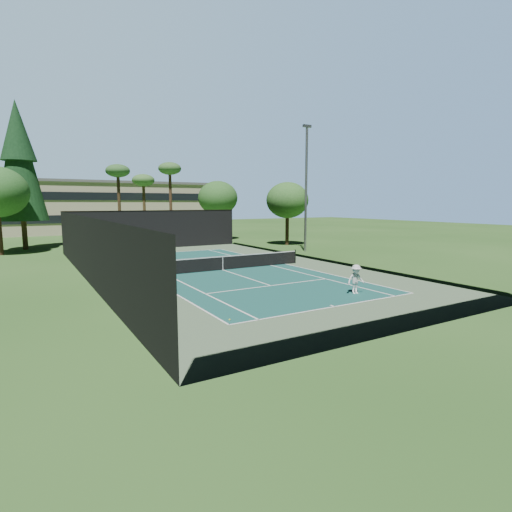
% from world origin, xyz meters
% --- Properties ---
extents(ground, '(160.00, 160.00, 0.00)m').
position_xyz_m(ground, '(0.00, 0.00, 0.00)').
color(ground, '#2D5821').
rests_on(ground, ground).
extents(apron_slab, '(18.00, 32.00, 0.01)m').
position_xyz_m(apron_slab, '(0.00, 0.00, 0.01)').
color(apron_slab, '#54704E').
rests_on(apron_slab, ground).
extents(court_surface, '(10.97, 23.77, 0.01)m').
position_xyz_m(court_surface, '(0.00, 0.00, 0.01)').
color(court_surface, '#19534C').
rests_on(court_surface, ground).
extents(court_lines, '(11.07, 23.87, 0.01)m').
position_xyz_m(court_lines, '(0.00, 0.00, 0.02)').
color(court_lines, white).
rests_on(court_lines, ground).
extents(tennis_net, '(12.90, 0.10, 1.10)m').
position_xyz_m(tennis_net, '(0.00, 0.00, 0.56)').
color(tennis_net, black).
rests_on(tennis_net, ground).
extents(fence, '(18.04, 32.05, 4.03)m').
position_xyz_m(fence, '(0.00, 0.06, 2.01)').
color(fence, black).
rests_on(fence, ground).
extents(player, '(1.09, 0.73, 1.56)m').
position_xyz_m(player, '(2.80, -10.36, 0.78)').
color(player, white).
rests_on(player, ground).
extents(tennis_ball_a, '(0.08, 0.08, 0.08)m').
position_xyz_m(tennis_ball_a, '(-5.18, -11.34, 0.04)').
color(tennis_ball_a, '#D6E734').
rests_on(tennis_ball_a, ground).
extents(tennis_ball_b, '(0.06, 0.06, 0.06)m').
position_xyz_m(tennis_ball_b, '(-1.17, 4.16, 0.03)').
color(tennis_ball_b, '#B2D22F').
rests_on(tennis_ball_b, ground).
extents(tennis_ball_c, '(0.07, 0.07, 0.07)m').
position_xyz_m(tennis_ball_c, '(1.19, 2.97, 0.04)').
color(tennis_ball_c, yellow).
rests_on(tennis_ball_c, ground).
extents(tennis_ball_d, '(0.07, 0.07, 0.07)m').
position_xyz_m(tennis_ball_d, '(-5.99, 5.41, 0.04)').
color(tennis_ball_d, '#CEE233').
rests_on(tennis_ball_d, ground).
extents(park_bench, '(1.50, 0.45, 1.02)m').
position_xyz_m(park_bench, '(-3.41, 15.47, 0.55)').
color(park_bench, beige).
rests_on(park_bench, ground).
extents(trash_bin, '(0.56, 0.56, 0.95)m').
position_xyz_m(trash_bin, '(-1.64, 15.54, 0.48)').
color(trash_bin, black).
rests_on(trash_bin, ground).
extents(pine_tree, '(4.80, 4.80, 15.00)m').
position_xyz_m(pine_tree, '(-12.00, 22.00, 9.55)').
color(pine_tree, '#4D3821').
rests_on(pine_tree, ground).
extents(palm_a, '(2.80, 2.80, 9.32)m').
position_xyz_m(palm_a, '(-2.00, 24.00, 8.19)').
color(palm_a, '#422F1C').
rests_on(palm_a, ground).
extents(palm_b, '(2.80, 2.80, 8.42)m').
position_xyz_m(palm_b, '(1.50, 26.00, 7.36)').
color(palm_b, '#48351F').
rests_on(palm_b, ground).
extents(palm_c, '(2.80, 2.80, 9.77)m').
position_xyz_m(palm_c, '(4.00, 23.00, 8.60)').
color(palm_c, '#4A3120').
rests_on(palm_c, ground).
extents(decid_tree_a, '(5.12, 5.12, 7.62)m').
position_xyz_m(decid_tree_a, '(10.00, 22.00, 5.42)').
color(decid_tree_a, '#47351E').
rests_on(decid_tree_a, ground).
extents(decid_tree_b, '(4.80, 4.80, 7.14)m').
position_xyz_m(decid_tree_b, '(14.00, 12.00, 5.08)').
color(decid_tree_b, '#422B1C').
rests_on(decid_tree_b, ground).
extents(campus_building, '(40.50, 12.50, 8.30)m').
position_xyz_m(campus_building, '(0.00, 45.98, 4.21)').
color(campus_building, '#B6AB8D').
rests_on(campus_building, ground).
extents(light_pole, '(0.90, 0.25, 12.22)m').
position_xyz_m(light_pole, '(12.00, 6.00, 6.46)').
color(light_pole, '#95989D').
rests_on(light_pole, ground).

